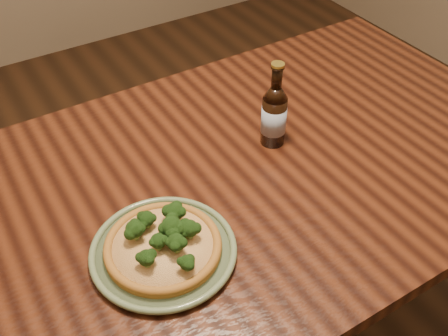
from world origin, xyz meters
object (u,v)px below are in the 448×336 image
pizza (163,244)px  table (231,201)px  beer_bottle (274,115)px  plate (163,251)px

pizza → table: bearing=28.7°
table → pizza: pizza is taller
table → beer_bottle: size_ratio=7.28×
plate → table: bearing=28.7°
table → beer_bottle: beer_bottle is taller
table → plate: 0.29m
table → plate: size_ratio=5.51×
plate → pizza: pizza is taller
plate → pizza: (0.00, 0.00, 0.02)m
plate → pizza: bearing=24.3°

